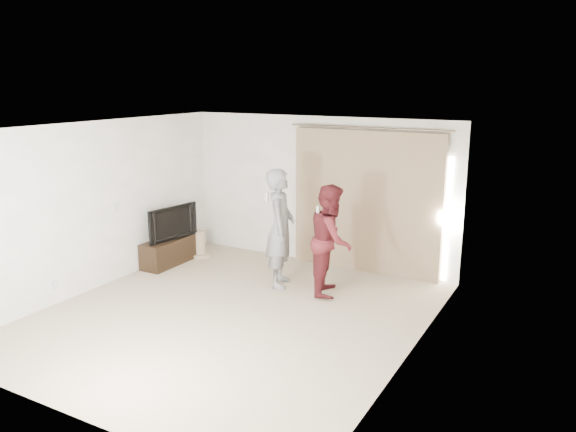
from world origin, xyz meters
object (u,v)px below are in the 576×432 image
Objects in this scene: tv_console at (171,251)px; person_man at (280,228)px; tv at (169,222)px; person_woman at (331,240)px.

person_man is (2.26, 0.00, 0.71)m from tv_console.
tv is (0.00, 0.00, 0.53)m from tv_console.
tv is 2.26m from person_man.
person_man is 0.85m from person_woman.
person_man reaches higher than tv.
tv_console is 2.37m from person_man.
tv is at bearing -178.35° from person_woman.
person_man is 1.11× the size of person_woman.
tv reaches higher than tv_console.
person_man reaches higher than tv_console.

